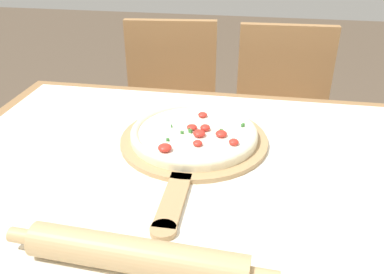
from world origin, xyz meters
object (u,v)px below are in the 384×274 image
at_px(pizza, 194,133).
at_px(chair_right, 281,121).
at_px(pizza_peel, 193,143).
at_px(chair_left, 170,113).
at_px(rolling_pin, 136,255).

distance_m(pizza, chair_right, 0.76).
height_order(pizza_peel, pizza, pizza).
bearing_deg(chair_left, rolling_pin, -86.50).
xyz_separation_m(pizza, rolling_pin, (-0.02, -0.42, 0.00)).
relative_size(chair_left, chair_right, 1.00).
bearing_deg(rolling_pin, chair_right, 75.64).
bearing_deg(pizza_peel, chair_left, 107.37).
relative_size(pizza_peel, chair_right, 0.62).
distance_m(chair_left, chair_right, 0.47).
xyz_separation_m(pizza_peel, chair_left, (-0.21, 0.68, -0.25)).
relative_size(pizza, rolling_pin, 0.70).
relative_size(pizza, chair_right, 0.36).
height_order(rolling_pin, chair_right, chair_right).
distance_m(pizza_peel, pizza, 0.03).
relative_size(pizza_peel, rolling_pin, 1.21).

